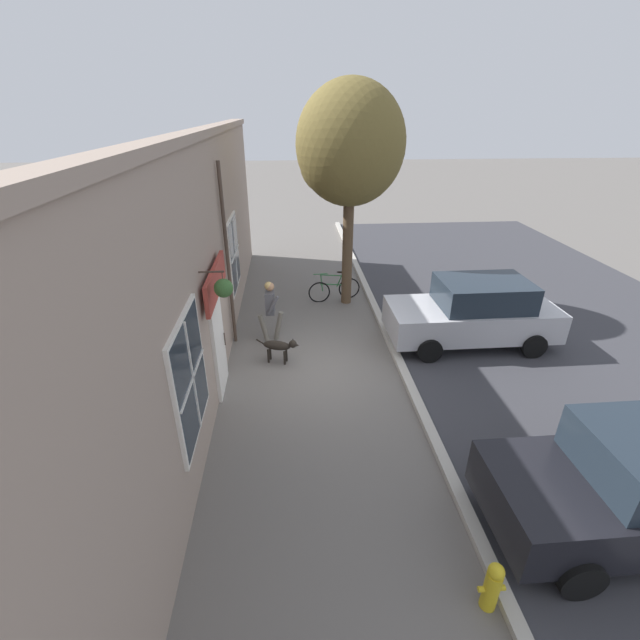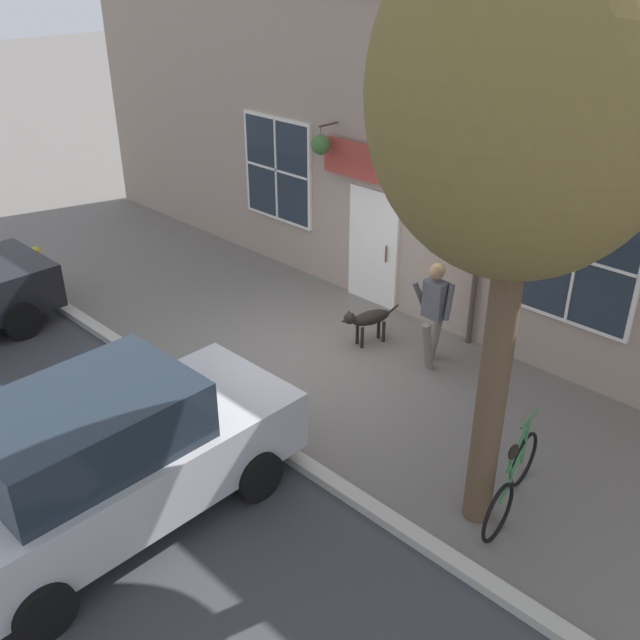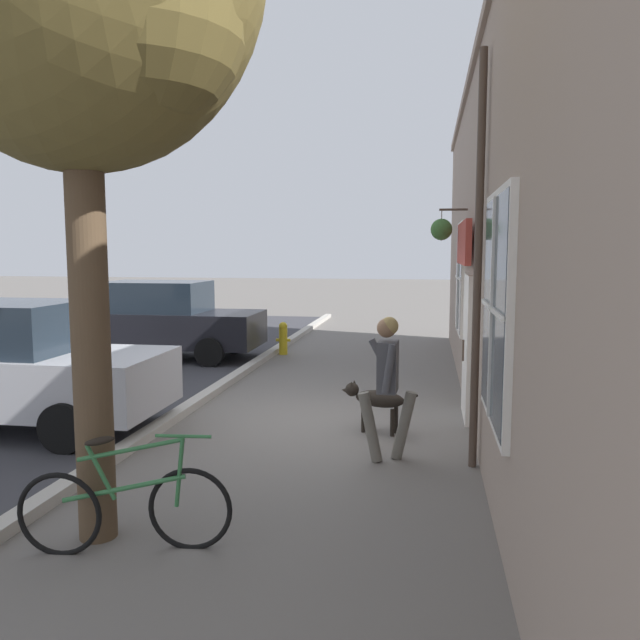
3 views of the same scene
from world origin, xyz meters
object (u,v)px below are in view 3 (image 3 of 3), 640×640
dog_on_leash (375,399)px  parked_car_nearest_curb (163,320)px  leaning_bicycle (126,506)px  fire_hydrant (283,338)px  parked_car_mid_block (5,365)px  pedestrian_walking (387,375)px

dog_on_leash → parked_car_nearest_curb: (5.25, -5.04, 0.42)m
dog_on_leash → parked_car_nearest_curb: bearing=-43.8°
parked_car_nearest_curb → leaning_bicycle: bearing=111.9°
dog_on_leash → fire_hydrant: 6.55m
parked_car_nearest_curb → fire_hydrant: size_ratio=5.61×
dog_on_leash → parked_car_mid_block: size_ratio=0.25×
fire_hydrant → pedestrian_walking: bearing=112.2°
dog_on_leash → parked_car_nearest_curb: 7.29m
dog_on_leash → parked_car_nearest_curb: parked_car_nearest_curb is taller
dog_on_leash → parked_car_mid_block: (5.05, 0.65, 0.42)m
leaning_bicycle → fire_hydrant: 9.72m
dog_on_leash → parked_car_mid_block: 5.11m
pedestrian_walking → dog_on_leash: 1.26m
leaning_bicycle → fire_hydrant: bearing=-84.4°
fire_hydrant → parked_car_nearest_curb: bearing=20.0°
parked_car_mid_block → fire_hydrant: bearing=-109.7°
leaning_bicycle → parked_car_nearest_curb: parked_car_nearest_curb is taller
parked_car_mid_block → dog_on_leash: bearing=-172.7°
dog_on_leash → leaning_bicycle: (1.73, 3.70, -0.08)m
pedestrian_walking → parked_car_nearest_curb: parked_car_nearest_curb is taller
pedestrian_walking → parked_car_mid_block: parked_car_mid_block is taller
pedestrian_walking → parked_car_nearest_curb: 8.23m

